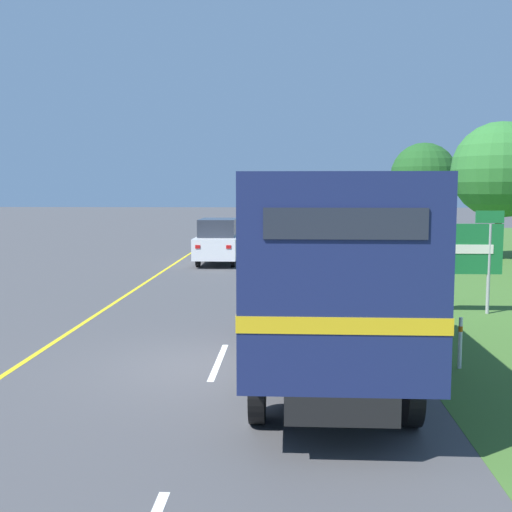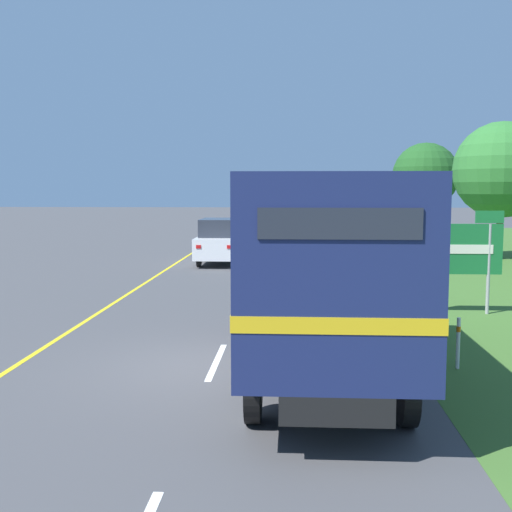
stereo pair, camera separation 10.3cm
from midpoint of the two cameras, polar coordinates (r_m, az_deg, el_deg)
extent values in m
plane|color=#444447|center=(12.11, -3.75, -9.73)|extent=(200.00, 200.00, 0.00)
cube|color=yellow|center=(25.46, -8.55, -1.45)|extent=(0.12, 59.45, 0.01)
cube|color=white|center=(12.41, -3.57, -9.33)|extent=(0.12, 2.60, 0.01)
cube|color=white|center=(18.83, -1.27, -4.01)|extent=(0.12, 2.60, 0.01)
cube|color=white|center=(25.34, -0.15, -1.41)|extent=(0.12, 2.60, 0.01)
cube|color=white|center=(31.89, 0.50, 0.12)|extent=(0.12, 2.60, 0.01)
cube|color=white|center=(38.45, 0.93, 1.13)|extent=(0.12, 2.60, 0.01)
cylinder|color=black|center=(15.44, 1.15, -4.37)|extent=(0.22, 1.00, 1.00)
cylinder|color=black|center=(15.52, 9.07, -4.39)|extent=(0.22, 1.00, 1.00)
cylinder|color=black|center=(9.19, -0.19, -11.63)|extent=(0.22, 1.00, 1.00)
cylinder|color=black|center=(9.32, 13.30, -11.53)|extent=(0.22, 1.00, 1.00)
cube|color=black|center=(11.88, 5.77, -6.68)|extent=(1.36, 8.57, 0.36)
cube|color=navy|center=(10.60, 6.12, -0.05)|extent=(2.48, 6.47, 2.62)
cube|color=gold|center=(10.66, 6.09, -2.51)|extent=(2.50, 6.49, 0.20)
cube|color=#232833|center=(7.31, 7.54, 2.87)|extent=(1.86, 0.03, 0.36)
cube|color=navy|center=(14.89, 5.22, 0.31)|extent=(2.38, 2.10, 1.90)
cube|color=#283342|center=(15.93, 5.09, 1.54)|extent=(2.11, 0.03, 0.85)
cylinder|color=black|center=(29.60, -4.54, 0.28)|extent=(0.16, 0.66, 0.66)
cylinder|color=black|center=(29.44, -1.69, 0.27)|extent=(0.16, 0.66, 0.66)
cylinder|color=black|center=(26.98, -5.28, -0.28)|extent=(0.16, 0.66, 0.66)
cylinder|color=black|center=(26.81, -2.16, -0.30)|extent=(0.16, 0.66, 0.66)
cube|color=white|center=(28.16, -3.41, 0.90)|extent=(1.80, 4.28, 0.89)
cube|color=#282D38|center=(27.92, -3.46, 2.55)|extent=(1.55, 2.36, 0.75)
cube|color=red|center=(26.10, -5.32, 0.82)|extent=(0.20, 0.03, 0.14)
cube|color=red|center=(25.95, -2.57, 0.81)|extent=(0.20, 0.03, 0.14)
cylinder|color=#9E9EA3|center=(17.43, 14.85, -1.10)|extent=(0.09, 0.09, 2.37)
cylinder|color=#9E9EA3|center=(17.82, 19.83, -1.10)|extent=(0.09, 0.09, 2.37)
cube|color=#196B33|center=(17.56, 17.42, 0.60)|extent=(2.26, 0.06, 1.32)
cube|color=#196B33|center=(17.71, 19.91, 3.29)|extent=(0.72, 0.06, 0.32)
cube|color=silver|center=(17.52, 17.45, 0.59)|extent=(1.76, 0.02, 0.24)
cylinder|color=brown|center=(31.83, 20.61, 1.86)|extent=(0.31, 0.31, 2.37)
sphere|color=#2D702D|center=(31.77, 20.81, 7.18)|extent=(4.42, 4.42, 4.42)
cylinder|color=brown|center=(39.81, 14.49, 2.89)|extent=(0.42, 0.42, 2.47)
sphere|color=#1E511E|center=(39.76, 14.60, 6.92)|extent=(3.91, 3.91, 3.91)
cylinder|color=white|center=(12.36, 17.46, -7.40)|extent=(0.07, 0.07, 0.95)
cylinder|color=orange|center=(12.31, 17.50, -6.19)|extent=(0.08, 0.08, 0.10)
camera|label=1|loc=(0.05, -90.15, -0.02)|focal=45.00mm
camera|label=2|loc=(0.05, 89.85, 0.02)|focal=45.00mm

